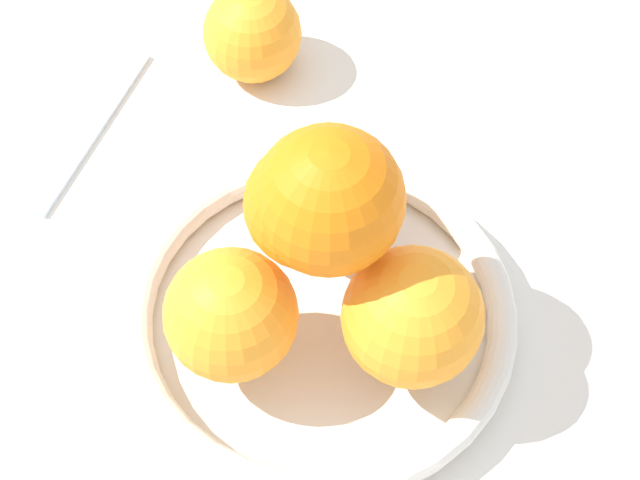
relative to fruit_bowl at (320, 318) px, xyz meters
name	(u,v)px	position (x,y,z in m)	size (l,w,h in m)	color
ground_plane	(320,330)	(0.00, 0.00, -0.02)	(4.00, 4.00, 0.00)	silver
fruit_bowl	(320,318)	(0.00, 0.00, 0.00)	(0.24, 0.24, 0.03)	silver
orange_pile	(326,251)	(0.00, 0.00, 0.08)	(0.18, 0.17, 0.14)	orange
stray_orange	(252,33)	(-0.19, 0.12, 0.02)	(0.07, 0.07, 0.07)	orange
napkin_folded	(3,100)	(-0.29, -0.03, -0.01)	(0.16, 0.16, 0.01)	silver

